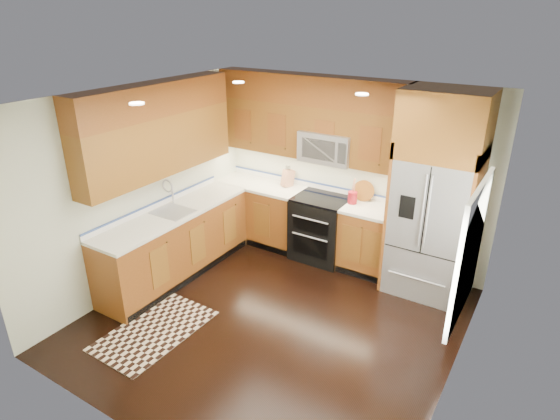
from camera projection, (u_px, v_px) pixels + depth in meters
The scene contains 16 objects.
ground at pixel (274, 320), 5.57m from camera, with size 4.00×4.00×0.00m, color black.
wall_back at pixel (349, 171), 6.61m from camera, with size 4.00×0.02×2.60m, color silver.
wall_left at pixel (142, 187), 6.02m from camera, with size 0.02×4.00×2.60m, color silver.
wall_right at pixel (465, 272), 4.08m from camera, with size 0.02×4.00×2.60m, color silver.
window at pixel (469, 252), 4.21m from camera, with size 0.04×1.10×1.30m.
base_cabinets at pixel (235, 234), 6.68m from camera, with size 2.85×3.00×0.90m.
countertop at pixel (247, 203), 6.52m from camera, with size 2.86×3.01×0.04m.
upper_cabinets at pixel (244, 123), 6.16m from camera, with size 2.85×3.00×1.15m.
range at pixel (321, 228), 6.80m from camera, with size 0.76×0.67×0.95m.
microwave at pixel (328, 147), 6.43m from camera, with size 0.76×0.40×0.42m.
refrigerator at pixel (435, 197), 5.69m from camera, with size 0.98×0.75×2.60m.
sink_faucet at pixel (172, 207), 6.19m from camera, with size 0.54×0.44×0.37m.
rug at pixel (155, 330), 5.38m from camera, with size 0.80×1.33×0.01m, color black.
knife_block at pixel (288, 178), 7.02m from camera, with size 0.16×0.19×0.32m.
utensil_crock at pixel (353, 195), 6.39m from camera, with size 0.13×0.13×0.36m.
cutting_board at pixel (363, 200), 6.53m from camera, with size 0.30×0.30×0.02m, color brown.
Camera 1 is at (2.49, -3.85, 3.42)m, focal length 30.00 mm.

